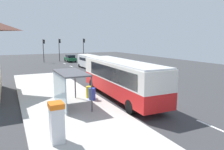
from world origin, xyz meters
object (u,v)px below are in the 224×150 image
object	(u,v)px
bus	(120,77)
bus_shelter	(67,80)
traffic_light_near_side	(84,46)
sedan_near	(70,58)
white_van	(88,61)
recycling_bin_yellow	(89,92)
ticket_machine	(57,122)
traffic_light_median	(60,46)
recycling_bin_blue	(92,94)
traffic_light_far_side	(44,47)

from	to	relation	value
bus	bus_shelter	xyz separation A→B (m)	(-4.70, -0.71, 0.25)
bus	traffic_light_near_side	world-z (taller)	traffic_light_near_side
sedan_near	white_van	bearing A→B (deg)	-90.48
sedan_near	recycling_bin_yellow	world-z (taller)	sedan_near
white_van	ticket_machine	size ratio (longest dim) A/B	2.70
white_van	recycling_bin_yellow	distance (m)	19.07
white_van	traffic_light_median	distance (m)	13.70
recycling_bin_blue	bus_shelter	xyz separation A→B (m)	(-2.21, -0.78, 1.44)
bus	sedan_near	bearing A→B (deg)	82.52
sedan_near	ticket_machine	distance (m)	37.89
white_van	traffic_light_median	xyz separation A→B (m)	(-1.80, 13.44, 1.98)
recycling_bin_blue	traffic_light_near_side	distance (m)	32.11
ticket_machine	traffic_light_far_side	distance (m)	37.61
bus	white_van	world-z (taller)	bus
recycling_bin_yellow	traffic_light_median	bearing A→B (deg)	81.66
ticket_machine	traffic_light_median	xyz separation A→B (m)	(8.61, 38.00, 2.16)
white_van	bus	bearing A→B (deg)	-101.80
recycling_bin_yellow	bus_shelter	distance (m)	3.03
white_van	recycling_bin_yellow	size ratio (longest dim) A/B	5.50
white_van	traffic_light_near_side	bearing A→B (deg)	74.43
sedan_near	ticket_machine	world-z (taller)	ticket_machine
white_van	sedan_near	bearing A→B (deg)	89.52
traffic_light_near_side	traffic_light_median	bearing A→B (deg)	162.58
ticket_machine	traffic_light_far_side	world-z (taller)	traffic_light_far_side
bus_shelter	recycling_bin_yellow	bearing A→B (deg)	33.84
recycling_bin_yellow	traffic_light_near_side	distance (m)	31.44
sedan_near	recycling_bin_blue	bearing A→B (deg)	-102.04
traffic_light_median	sedan_near	bearing A→B (deg)	-40.17
bus_shelter	traffic_light_far_side	bearing A→B (deg)	84.10
ticket_machine	traffic_light_far_side	xyz separation A→B (m)	(5.11, 37.20, 2.10)
traffic_light_median	ticket_machine	bearing A→B (deg)	-102.77
white_van	recycling_bin_yellow	world-z (taller)	white_van
bus	recycling_bin_yellow	world-z (taller)	bus
recycling_bin_yellow	traffic_light_near_side	world-z (taller)	traffic_light_near_side
ticket_machine	bus_shelter	bearing A→B (deg)	70.68
ticket_machine	traffic_light_median	world-z (taller)	traffic_light_median
white_van	traffic_light_near_side	xyz separation A→B (m)	(3.30, 11.84, 2.04)
white_van	recycling_bin_blue	xyz separation A→B (m)	(-6.40, -18.65, -0.69)
recycling_bin_blue	traffic_light_far_side	size ratio (longest dim) A/B	0.19
ticket_machine	traffic_light_median	distance (m)	39.03
white_van	recycling_bin_blue	size ratio (longest dim) A/B	5.50
recycling_bin_blue	traffic_light_near_side	xyz separation A→B (m)	(9.70, 30.48, 2.72)
ticket_machine	bus	bearing A→B (deg)	41.96
recycling_bin_yellow	traffic_light_median	xyz separation A→B (m)	(4.60, 31.38, 2.67)
recycling_bin_blue	traffic_light_median	bearing A→B (deg)	81.84
recycling_bin_yellow	recycling_bin_blue	bearing A→B (deg)	-90.00
bus	bus_shelter	size ratio (longest dim) A/B	2.77
traffic_light_median	bus_shelter	xyz separation A→B (m)	(-6.81, -32.87, -1.23)
recycling_bin_blue	recycling_bin_yellow	world-z (taller)	same
sedan_near	recycling_bin_yellow	xyz separation A→B (m)	(-6.50, -29.78, -0.14)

